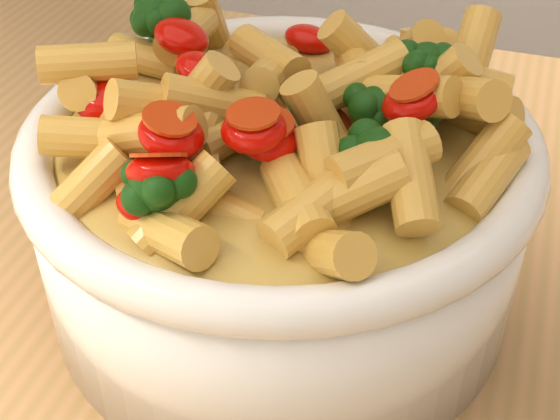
% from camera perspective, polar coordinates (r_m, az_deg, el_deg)
% --- Properties ---
extents(table, '(1.20, 0.80, 0.90)m').
position_cam_1_polar(table, '(0.54, -9.38, -14.60)').
color(table, '#AF7B4B').
rests_on(table, ground).
extents(serving_bowl, '(0.27, 0.27, 0.12)m').
position_cam_1_polar(serving_bowl, '(0.43, 0.00, 0.15)').
color(serving_bowl, white).
rests_on(serving_bowl, table).
extents(pasta_salad, '(0.21, 0.21, 0.05)m').
position_cam_1_polar(pasta_salad, '(0.39, 0.00, 8.53)').
color(pasta_salad, '#FFBE50').
rests_on(pasta_salad, serving_bowl).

